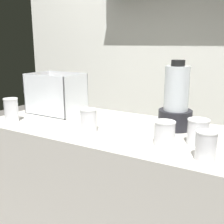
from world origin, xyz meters
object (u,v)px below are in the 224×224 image
object	(u,v)px
juice_cup_mango_far_left	(11,111)
juice_cup_pomegranate_right	(198,133)
juice_cup_mango_far_right	(206,147)
juice_cup_mango_middle	(164,135)
juice_cup_beet_left	(89,121)
blender_pitcher	(176,102)
carrot_display_bin	(57,101)

from	to	relation	value
juice_cup_mango_far_left	juice_cup_pomegranate_right	xyz separation A→B (m)	(1.01, 0.15, -0.01)
juice_cup_mango_far_right	juice_cup_mango_middle	bearing A→B (deg)	159.45
juice_cup_pomegranate_right	juice_cup_mango_far_left	bearing A→B (deg)	-171.34
juice_cup_pomegranate_right	juice_cup_beet_left	bearing A→B (deg)	-171.01
juice_cup_beet_left	juice_cup_pomegranate_right	bearing A→B (deg)	8.99
blender_pitcher	juice_cup_pomegranate_right	world-z (taller)	blender_pitcher
juice_cup_beet_left	juice_cup_mango_middle	bearing A→B (deg)	0.52
juice_cup_mango_far_right	blender_pitcher	bearing A→B (deg)	124.10
blender_pitcher	juice_cup_beet_left	size ratio (longest dim) A/B	3.06
juice_cup_mango_middle	juice_cup_beet_left	bearing A→B (deg)	-179.48
juice_cup_mango_middle	juice_cup_mango_far_right	world-z (taller)	juice_cup_mango_far_right
juice_cup_mango_far_left	blender_pitcher	bearing A→B (deg)	21.62
carrot_display_bin	juice_cup_mango_far_right	xyz separation A→B (m)	(0.99, -0.29, -0.02)
carrot_display_bin	juice_cup_beet_left	world-z (taller)	carrot_display_bin
juice_cup_beet_left	carrot_display_bin	bearing A→B (deg)	150.79
juice_cup_mango_middle	juice_cup_mango_far_right	size ratio (longest dim) A/B	0.96
blender_pitcher	juice_cup_mango_far_left	size ratio (longest dim) A/B	2.63
juice_cup_mango_far_left	juice_cup_mango_far_right	world-z (taller)	juice_cup_mango_far_left
carrot_display_bin	juice_cup_mango_far_left	xyz separation A→B (m)	(-0.09, -0.29, -0.02)
blender_pitcher	juice_cup_mango_far_right	distance (m)	0.41
juice_cup_mango_far_left	juice_cup_mango_middle	world-z (taller)	juice_cup_mango_far_left
blender_pitcher	juice_cup_mango_middle	size ratio (longest dim) A/B	3.26
blender_pitcher	juice_cup_mango_middle	xyz separation A→B (m)	(0.04, -0.26, -0.09)
carrot_display_bin	juice_cup_pomegranate_right	world-z (taller)	carrot_display_bin
juice_cup_mango_far_left	juice_cup_mango_far_right	distance (m)	1.07
blender_pitcher	juice_cup_mango_far_left	distance (m)	0.91
juice_cup_beet_left	juice_cup_mango_far_left	bearing A→B (deg)	-171.71
carrot_display_bin	blender_pitcher	bearing A→B (deg)	3.20
juice_cup_beet_left	juice_cup_pomegranate_right	distance (m)	0.53
blender_pitcher	juice_cup_mango_far_left	xyz separation A→B (m)	(-0.85, -0.34, -0.08)
carrot_display_bin	juice_cup_pomegranate_right	distance (m)	0.93
carrot_display_bin	juice_cup_mango_middle	size ratio (longest dim) A/B	3.01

